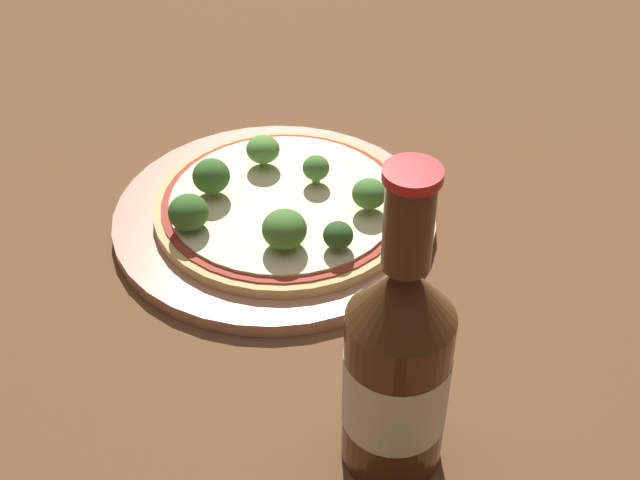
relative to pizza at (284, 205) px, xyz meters
name	(u,v)px	position (x,y,z in m)	size (l,w,h in m)	color
ground_plane	(270,218)	(-0.01, -0.01, -0.02)	(3.00, 3.00, 0.00)	brown
plate	(273,219)	(0.00, -0.01, -0.01)	(0.28, 0.28, 0.01)	tan
pizza	(284,205)	(0.00, 0.00, 0.00)	(0.23, 0.23, 0.01)	tan
broccoli_floret_0	(263,149)	(-0.05, 0.01, 0.02)	(0.03, 0.03, 0.03)	#7A9E5B
broccoli_floret_1	(211,176)	(-0.04, -0.05, 0.03)	(0.03, 0.03, 0.03)	#7A9E5B
broccoli_floret_2	(284,229)	(0.05, -0.03, 0.02)	(0.04, 0.04, 0.03)	#7A9E5B
broccoli_floret_3	(338,235)	(0.08, 0.00, 0.02)	(0.02, 0.02, 0.02)	#7A9E5B
broccoli_floret_4	(369,194)	(0.06, 0.05, 0.02)	(0.03, 0.03, 0.03)	#7A9E5B
broccoli_floret_5	(316,168)	(0.00, 0.04, 0.02)	(0.02, 0.02, 0.03)	#7A9E5B
broccoli_floret_6	(188,212)	(-0.01, -0.08, 0.02)	(0.03, 0.03, 0.03)	#7A9E5B
beer_bottle	(397,366)	(0.25, -0.08, 0.06)	(0.07, 0.07, 0.23)	#472814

